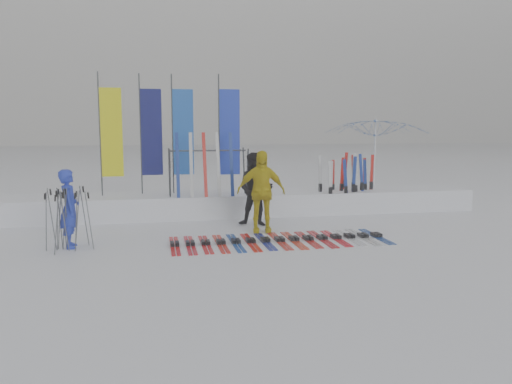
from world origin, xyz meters
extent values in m
plane|color=white|center=(0.00, 0.00, 0.00)|extent=(120.00, 120.00, 0.00)
cube|color=white|center=(0.00, 4.60, 0.30)|extent=(14.00, 1.60, 0.60)
imported|color=#2033BB|center=(-3.60, 1.45, 0.78)|extent=(0.45, 0.62, 1.57)
imported|color=black|center=(0.46, 2.92, 0.89)|extent=(1.06, 0.96, 1.78)
imported|color=#D3C10D|center=(0.43, 2.16, 0.93)|extent=(1.14, 0.58, 1.87)
imported|color=white|center=(4.56, 5.02, 1.37)|extent=(3.42, 3.47, 2.75)
cube|color=red|center=(-1.57, 1.14, 0.04)|extent=(0.17, 1.64, 0.07)
cube|color=red|center=(-1.26, 1.14, 0.04)|extent=(0.17, 1.66, 0.07)
cube|color=#B80E13|center=(-0.95, 1.14, 0.04)|extent=(0.17, 1.61, 0.07)
cube|color=red|center=(-0.63, 1.14, 0.04)|extent=(0.17, 1.65, 0.07)
cube|color=navy|center=(-0.32, 1.14, 0.04)|extent=(0.17, 1.67, 0.07)
cube|color=red|center=(-0.01, 1.14, 0.04)|extent=(0.17, 1.67, 0.07)
cube|color=navy|center=(0.30, 1.14, 0.04)|extent=(0.17, 1.57, 0.07)
cube|color=#B4180E|center=(0.61, 1.14, 0.04)|extent=(0.17, 1.65, 0.07)
cube|color=red|center=(0.93, 1.14, 0.04)|extent=(0.17, 1.67, 0.07)
cube|color=#AF100E|center=(1.24, 1.14, 0.04)|extent=(0.17, 1.59, 0.07)
cube|color=#B00E13|center=(1.55, 1.14, 0.04)|extent=(0.17, 1.68, 0.07)
cube|color=red|center=(1.86, 1.14, 0.04)|extent=(0.17, 1.59, 0.07)
cube|color=silver|center=(2.18, 1.14, 0.04)|extent=(0.17, 1.58, 0.07)
cube|color=#ACAFB3|center=(2.49, 1.14, 0.04)|extent=(0.17, 1.70, 0.07)
cube|color=navy|center=(2.80, 1.14, 0.04)|extent=(0.17, 1.57, 0.07)
cylinder|color=#595B60|center=(-3.70, 1.35, 0.58)|extent=(0.06, 0.14, 1.15)
cylinder|color=#595B60|center=(-3.66, 1.15, 0.59)|extent=(0.14, 0.02, 1.17)
cylinder|color=#595B60|center=(-3.67, 1.26, 0.62)|extent=(0.16, 0.11, 1.22)
cylinder|color=#595B60|center=(-4.01, 1.27, 0.57)|extent=(0.05, 0.10, 1.14)
cylinder|color=#595B60|center=(-3.47, 1.53, 0.57)|extent=(0.15, 0.07, 1.14)
cylinder|color=#595B60|center=(-3.33, 1.49, 0.62)|extent=(0.13, 0.16, 1.24)
cylinder|color=#595B60|center=(-3.89, 1.21, 0.62)|extent=(0.12, 0.09, 1.24)
cylinder|color=#595B60|center=(-3.63, 1.28, 0.62)|extent=(0.06, 0.10, 1.23)
cylinder|color=#595B60|center=(-3.82, 1.34, 0.59)|extent=(0.06, 0.11, 1.18)
cylinder|color=#595B60|center=(-3.78, 1.37, 0.57)|extent=(0.11, 0.05, 1.14)
cylinder|color=#595B60|center=(-3.21, 1.22, 0.58)|extent=(0.15, 0.09, 1.14)
cylinder|color=#595B60|center=(-3.79, 1.43, 0.61)|extent=(0.09, 0.09, 1.21)
cylinder|color=#595B60|center=(-3.43, 1.07, 0.58)|extent=(0.11, 0.09, 1.16)
cylinder|color=#595B60|center=(-3.75, 0.88, 0.58)|extent=(0.14, 0.04, 1.16)
cylinder|color=#383A3F|center=(-3.30, 4.72, 2.20)|extent=(0.04, 0.04, 3.20)
cube|color=#E2E60C|center=(-3.01, 4.72, 2.25)|extent=(0.55, 0.03, 2.30)
cylinder|color=#383A3F|center=(-2.27, 4.93, 2.20)|extent=(0.04, 0.04, 3.20)
cube|color=#0C1057|center=(-1.98, 4.93, 2.25)|extent=(0.55, 0.03, 2.30)
cylinder|color=#383A3F|center=(-1.43, 4.91, 2.20)|extent=(0.04, 0.04, 3.20)
cube|color=blue|center=(-1.14, 4.91, 2.25)|extent=(0.55, 0.03, 2.30)
cylinder|color=#383A3F|center=(-0.19, 4.68, 2.20)|extent=(0.04, 0.04, 3.20)
cube|color=#1A33C4|center=(0.10, 4.68, 2.25)|extent=(0.55, 0.03, 2.30)
cylinder|color=#383A3F|center=(-1.55, 3.95, 1.23)|extent=(0.04, 0.30, 1.23)
cylinder|color=#383A3F|center=(-1.55, 4.45, 1.23)|extent=(0.04, 0.30, 1.23)
cylinder|color=#383A3F|center=(0.45, 3.95, 1.23)|extent=(0.04, 0.30, 1.23)
cylinder|color=#383A3F|center=(0.45, 4.45, 1.23)|extent=(0.04, 0.30, 1.23)
cylinder|color=#383A3F|center=(-0.55, 4.20, 1.78)|extent=(2.00, 0.04, 0.04)
cube|color=silver|center=(2.81, 4.10, 0.74)|extent=(0.09, 0.04, 1.47)
cube|color=silver|center=(2.72, 3.88, 0.75)|extent=(0.09, 0.04, 1.49)
cube|color=navy|center=(3.47, 4.07, 0.79)|extent=(0.09, 0.04, 1.59)
cube|color=red|center=(3.24, 4.40, 0.77)|extent=(0.09, 0.04, 1.54)
cube|color=silver|center=(2.53, 4.17, 0.81)|extent=(0.09, 0.04, 1.63)
cube|color=red|center=(4.06, 4.70, 0.75)|extent=(0.09, 0.04, 1.50)
cube|color=navy|center=(3.78, 4.23, 0.82)|extent=(0.09, 0.04, 1.65)
cube|color=silver|center=(3.55, 4.27, 0.83)|extent=(0.09, 0.04, 1.66)
cube|color=navy|center=(4.01, 4.52, 0.74)|extent=(0.09, 0.04, 1.47)
cube|color=red|center=(3.54, 4.22, 0.81)|extent=(0.09, 0.02, 1.63)
cube|color=red|center=(4.19, 4.51, 0.80)|extent=(0.09, 0.02, 1.61)
cube|color=navy|center=(3.17, 3.88, 0.76)|extent=(0.09, 0.04, 1.52)
cube|color=red|center=(3.09, 4.69, 0.73)|extent=(0.09, 0.03, 1.47)
cube|color=red|center=(3.47, 4.76, 0.83)|extent=(0.09, 0.03, 1.67)
cube|color=silver|center=(3.47, 4.13, 0.84)|extent=(0.09, 0.03, 1.69)
cube|color=silver|center=(3.56, 4.14, 0.75)|extent=(0.09, 0.03, 1.50)
camera|label=1|loc=(-1.92, -8.83, 2.38)|focal=35.00mm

